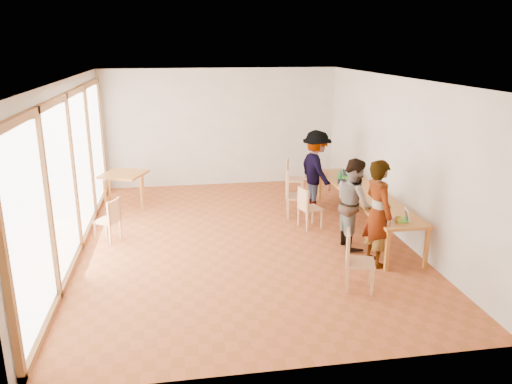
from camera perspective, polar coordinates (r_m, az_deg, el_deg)
ground at (r=9.55m, az=-1.65°, el=-5.45°), size 8.00×8.00×0.00m
wall_back at (r=13.00m, az=-4.07°, el=7.34°), size 6.00×0.10×3.00m
wall_front at (r=5.34m, az=3.98°, el=-6.48°), size 6.00×0.10×3.00m
wall_right at (r=9.93m, az=15.74°, el=3.85°), size 0.10×8.00×3.00m
window_wall at (r=9.20m, az=-20.34°, el=2.45°), size 0.10×8.00×3.00m
ceiling at (r=8.87m, az=-1.81°, el=12.94°), size 6.00×8.00×0.04m
communal_table at (r=10.12m, az=12.33°, el=-0.34°), size 0.80×4.00×0.75m
side_table at (r=11.79m, az=-14.87°, el=1.72°), size 0.90×0.90×0.75m
chair_near at (r=7.65m, az=11.13°, el=-7.04°), size 0.53×0.53×0.48m
chair_mid at (r=10.01m, az=5.83°, el=-1.33°), size 0.49×0.49×0.45m
chair_far at (r=10.59m, az=4.14°, el=0.18°), size 0.53×0.53×0.52m
chair_empty at (r=12.05m, az=3.99°, el=2.04°), size 0.54×0.54×0.49m
chair_spare at (r=9.72m, az=-16.28°, el=-2.61°), size 0.52×0.52×0.43m
person_near at (r=8.47m, az=13.77°, el=-2.35°), size 0.53×0.72×1.81m
person_mid at (r=9.16m, az=11.15°, el=-1.27°), size 0.64×0.82×1.65m
person_far at (r=11.18m, az=6.89°, el=2.51°), size 0.86×1.25×1.77m
laptop_near at (r=8.67m, az=16.59°, el=-2.81°), size 0.25×0.28×0.20m
laptop_mid at (r=9.69m, az=14.11°, el=-0.61°), size 0.26×0.27×0.18m
laptop_far at (r=11.17m, az=10.06°, el=1.95°), size 0.29×0.30×0.21m
yellow_mug at (r=8.59m, az=15.95°, el=-3.04°), size 0.15×0.15×0.09m
green_bottle at (r=10.66m, az=9.58°, el=1.73°), size 0.07×0.07×0.28m
clear_glass at (r=11.39m, az=10.78°, el=2.13°), size 0.07×0.07×0.09m
condiment_cup at (r=9.38m, az=13.29°, el=-1.27°), size 0.08×0.08×0.06m
pink_phone at (r=8.75m, az=15.39°, el=-2.88°), size 0.05×0.10×0.01m
black_pouch at (r=10.58m, az=9.93°, el=1.07°), size 0.16×0.26×0.09m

